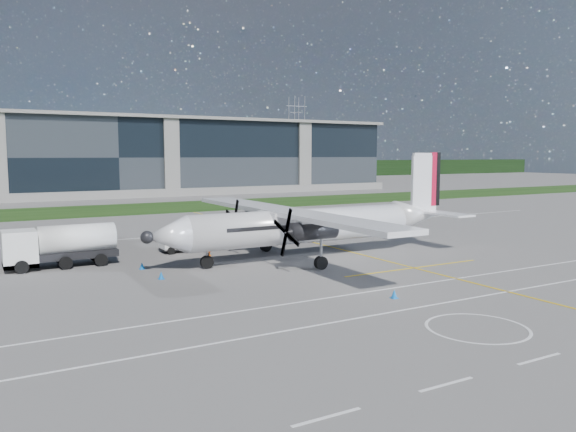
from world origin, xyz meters
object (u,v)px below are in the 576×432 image
(pylon_east, at_px, (297,136))
(ground_crew_person, at_px, (210,245))
(safety_cone_stbdwing, at_px, (217,235))
(safety_cone_portwing, at_px, (394,294))
(safety_cone_nose_stbd, at_px, (142,266))
(turboprop_aircraft, at_px, (313,205))
(safety_cone_nose_port, at_px, (161,275))
(baggage_tug, at_px, (179,241))
(fuel_tanker_truck, at_px, (52,247))

(pylon_east, bearing_deg, ground_crew_person, -122.75)
(safety_cone_stbdwing, bearing_deg, pylon_east, 56.82)
(safety_cone_portwing, distance_m, safety_cone_nose_stbd, 18.08)
(pylon_east, distance_m, turboprop_aircraft, 172.36)
(safety_cone_portwing, xyz_separation_m, safety_cone_nose_port, (-9.90, 11.22, 0.00))
(safety_cone_nose_stbd, height_order, safety_cone_nose_port, same)
(ground_crew_person, height_order, safety_cone_nose_port, ground_crew_person)
(baggage_tug, bearing_deg, fuel_tanker_truck, -169.61)
(turboprop_aircraft, xyz_separation_m, safety_cone_portwing, (-2.72, -12.93, -3.86))
(pylon_east, relative_size, safety_cone_nose_stbd, 60.00)
(turboprop_aircraft, relative_size, safety_cone_nose_port, 54.78)
(safety_cone_portwing, height_order, safety_cone_stbdwing, same)
(fuel_tanker_truck, bearing_deg, safety_cone_nose_stbd, -34.80)
(fuel_tanker_truck, bearing_deg, ground_crew_person, -5.14)
(ground_crew_person, height_order, safety_cone_stbdwing, ground_crew_person)
(ground_crew_person, relative_size, safety_cone_stbdwing, 3.56)
(fuel_tanker_truck, bearing_deg, safety_cone_nose_port, -53.21)
(safety_cone_portwing, distance_m, safety_cone_stbdwing, 26.57)
(baggage_tug, height_order, ground_crew_person, baggage_tug)
(fuel_tanker_truck, bearing_deg, pylon_east, 53.94)
(safety_cone_stbdwing, xyz_separation_m, safety_cone_nose_stbd, (-10.43, -11.60, 0.00))
(safety_cone_stbdwing, relative_size, safety_cone_nose_stbd, 1.00)
(fuel_tanker_truck, xyz_separation_m, safety_cone_stbdwing, (15.79, 7.87, -1.25))
(safety_cone_stbdwing, height_order, safety_cone_nose_port, same)
(fuel_tanker_truck, distance_m, safety_cone_portwing, 24.31)
(fuel_tanker_truck, relative_size, safety_cone_stbdwing, 16.01)
(fuel_tanker_truck, xyz_separation_m, safety_cone_nose_port, (5.59, -7.48, -1.25))
(fuel_tanker_truck, relative_size, safety_cone_portwing, 16.01)
(baggage_tug, bearing_deg, safety_cone_portwing, -74.73)
(pylon_east, xyz_separation_m, fuel_tanker_truck, (-104.27, -143.18, -13.50))
(safety_cone_portwing, bearing_deg, baggage_tug, 105.27)
(fuel_tanker_truck, relative_size, safety_cone_nose_port, 16.01)
(pylon_east, height_order, fuel_tanker_truck, pylon_east)
(ground_crew_person, bearing_deg, safety_cone_nose_port, 151.17)
(turboprop_aircraft, distance_m, safety_cone_portwing, 13.77)
(safety_cone_stbdwing, xyz_separation_m, safety_cone_nose_port, (-10.20, -15.35, 0.00))
(turboprop_aircraft, distance_m, fuel_tanker_truck, 19.28)
(baggage_tug, relative_size, safety_cone_nose_port, 6.11)
(turboprop_aircraft, height_order, baggage_tug, turboprop_aircraft)
(pylon_east, xyz_separation_m, baggage_tug, (-94.38, -141.37, -14.08))
(safety_cone_portwing, distance_m, safety_cone_nose_port, 14.96)
(fuel_tanker_truck, bearing_deg, turboprop_aircraft, -17.56)
(ground_crew_person, relative_size, safety_cone_nose_port, 3.56)
(safety_cone_nose_port, bearing_deg, pylon_east, 56.78)
(ground_crew_person, bearing_deg, safety_cone_portwing, -153.57)
(safety_cone_nose_stbd, bearing_deg, fuel_tanker_truck, 145.20)
(safety_cone_stbdwing, bearing_deg, ground_crew_person, -115.70)
(baggage_tug, xyz_separation_m, safety_cone_nose_port, (-4.30, -9.29, -0.67))
(fuel_tanker_truck, height_order, ground_crew_person, fuel_tanker_truck)
(safety_cone_nose_stbd, bearing_deg, ground_crew_person, 23.63)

